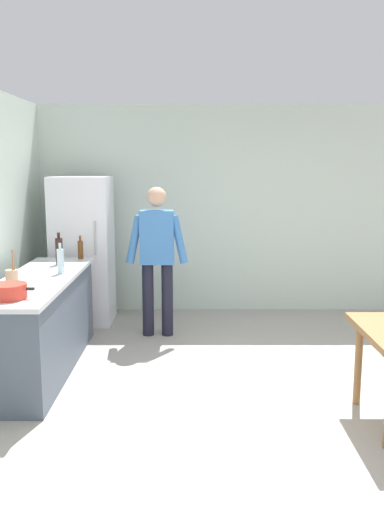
{
  "coord_description": "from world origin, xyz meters",
  "views": [
    {
      "loc": [
        -0.56,
        -4.11,
        1.95
      ],
      "look_at": [
        -0.54,
        1.3,
        1.02
      ],
      "focal_mm": 37.66,
      "sensor_mm": 36.0,
      "label": 1
    }
  ],
  "objects_px": {
    "person": "(155,251)",
    "bottle_wine_dark": "(57,251)",
    "bottle_water_clear": "(59,261)",
    "refrigerator": "(81,250)",
    "cooking_pot": "(7,291)",
    "utensil_jar": "(10,277)",
    "bottle_beer_brown": "(79,249)"
  },
  "relations": [
    {
      "from": "utensil_jar",
      "to": "bottle_beer_brown",
      "type": "height_order",
      "value": "utensil_jar"
    },
    {
      "from": "refrigerator",
      "to": "cooking_pot",
      "type": "xyz_separation_m",
      "value": [
        -0.1,
        -2.39,
        0.06
      ]
    },
    {
      "from": "cooking_pot",
      "to": "utensil_jar",
      "type": "xyz_separation_m",
      "value": [
        -0.13,
        0.46,
        0.02
      ]
    },
    {
      "from": "refrigerator",
      "to": "bottle_wine_dark",
      "type": "height_order",
      "value": "refrigerator"
    },
    {
      "from": "person",
      "to": "utensil_jar",
      "type": "xyz_separation_m",
      "value": [
        -1.18,
        -1.38,
        0.0
      ]
    },
    {
      "from": "bottle_water_clear",
      "to": "bottle_wine_dark",
      "type": "bearing_deg",
      "value": 105.12
    },
    {
      "from": "utensil_jar",
      "to": "refrigerator",
      "type": "bearing_deg",
      "value": 83.22
    },
    {
      "from": "refrigerator",
      "to": "bottle_water_clear",
      "type": "distance_m",
      "value": 1.42
    },
    {
      "from": "refrigerator",
      "to": "bottle_water_clear",
      "type": "xyz_separation_m",
      "value": [
        0.07,
        -1.41,
        0.13
      ]
    },
    {
      "from": "cooking_pot",
      "to": "bottle_wine_dark",
      "type": "bearing_deg",
      "value": 88.37
    },
    {
      "from": "utensil_jar",
      "to": "person",
      "type": "bearing_deg",
      "value": 49.4
    },
    {
      "from": "bottle_water_clear",
      "to": "refrigerator",
      "type": "bearing_deg",
      "value": 92.91
    },
    {
      "from": "cooking_pot",
      "to": "bottle_water_clear",
      "type": "bearing_deg",
      "value": 79.99
    },
    {
      "from": "refrigerator",
      "to": "bottle_water_clear",
      "type": "height_order",
      "value": "refrigerator"
    },
    {
      "from": "refrigerator",
      "to": "bottle_water_clear",
      "type": "relative_size",
      "value": 6.0
    },
    {
      "from": "cooking_pot",
      "to": "bottle_water_clear",
      "type": "distance_m",
      "value": 1.0
    },
    {
      "from": "utensil_jar",
      "to": "bottle_wine_dark",
      "type": "bearing_deg",
      "value": 80.43
    },
    {
      "from": "refrigerator",
      "to": "bottle_wine_dark",
      "type": "bearing_deg",
      "value": -93.7
    },
    {
      "from": "cooking_pot",
      "to": "bottle_wine_dark",
      "type": "relative_size",
      "value": 1.18
    },
    {
      "from": "person",
      "to": "bottle_water_clear",
      "type": "relative_size",
      "value": 5.67
    },
    {
      "from": "refrigerator",
      "to": "bottle_water_clear",
      "type": "bearing_deg",
      "value": -87.09
    },
    {
      "from": "person",
      "to": "bottle_wine_dark",
      "type": "distance_m",
      "value": 1.08
    },
    {
      "from": "cooking_pot",
      "to": "bottle_beer_brown",
      "type": "relative_size",
      "value": 1.54
    },
    {
      "from": "refrigerator",
      "to": "utensil_jar",
      "type": "xyz_separation_m",
      "value": [
        -0.23,
        -1.93,
        0.08
      ]
    },
    {
      "from": "cooking_pot",
      "to": "bottle_water_clear",
      "type": "relative_size",
      "value": 1.33
    },
    {
      "from": "cooking_pot",
      "to": "person",
      "type": "bearing_deg",
      "value": 60.21
    },
    {
      "from": "bottle_wine_dark",
      "to": "bottle_beer_brown",
      "type": "distance_m",
      "value": 0.38
    },
    {
      "from": "person",
      "to": "utensil_jar",
      "type": "bearing_deg",
      "value": -130.6
    },
    {
      "from": "refrigerator",
      "to": "person",
      "type": "relative_size",
      "value": 1.06
    },
    {
      "from": "bottle_water_clear",
      "to": "person",
      "type": "bearing_deg",
      "value": 44.27
    },
    {
      "from": "person",
      "to": "bottle_water_clear",
      "type": "xyz_separation_m",
      "value": [
        -0.88,
        -0.86,
        0.05
      ]
    },
    {
      "from": "refrigerator",
      "to": "bottle_wine_dark",
      "type": "distance_m",
      "value": 0.94
    }
  ]
}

